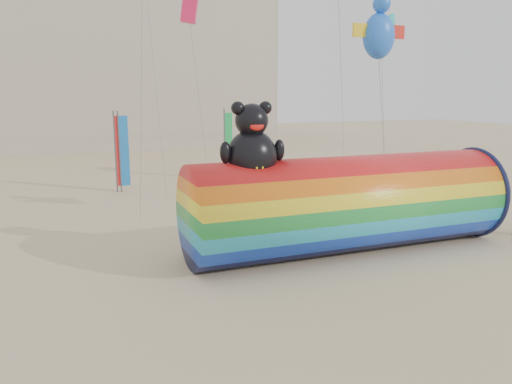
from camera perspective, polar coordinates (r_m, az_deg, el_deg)
name	(u,v)px	position (r m, az deg, el deg)	size (l,w,h in m)	color
ground	(258,262)	(19.15, 0.28, -7.99)	(160.00, 160.00, 0.00)	#CCB58C
windsock_assembly	(348,201)	(20.42, 10.50, -1.04)	(13.28, 4.04, 6.12)	red
festival_banners	(160,149)	(34.17, -10.93, 4.89)	(8.59, 2.07, 5.20)	#59595E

